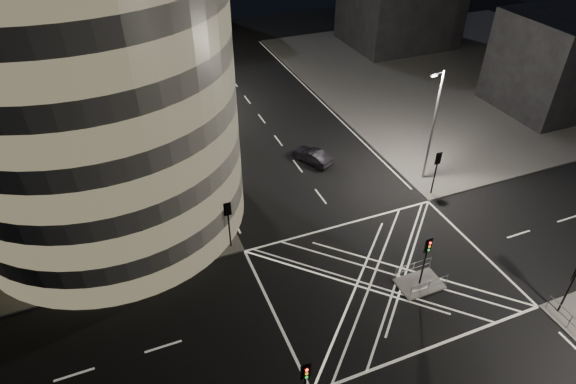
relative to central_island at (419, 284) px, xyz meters
name	(u,v)px	position (x,y,z in m)	size (l,w,h in m)	color
ground	(382,277)	(-2.00, 1.50, -0.07)	(120.00, 120.00, 0.00)	black
sidewalk_far_right	(469,72)	(27.00, 28.50, 0.00)	(42.00, 42.00, 0.15)	#4E4C49
central_island	(419,284)	(0.00, 0.00, 0.00)	(3.00, 2.00, 0.15)	slate
office_tower_curved	(4,48)	(-22.74, 20.24, 12.58)	(30.00, 29.00, 27.20)	gray
building_right_near	(555,63)	(28.00, 17.50, 5.08)	(10.00, 10.00, 10.00)	black
tree_a	(194,185)	(-12.50, 10.50, 4.59)	(4.19, 4.19, 6.94)	black
tree_b	(176,136)	(-12.50, 16.50, 5.38)	(5.24, 5.24, 8.33)	black
tree_c	(163,106)	(-12.50, 22.50, 5.17)	(4.73, 4.73, 7.83)	black
tree_d	(152,81)	(-12.50, 28.50, 5.17)	(4.43, 4.43, 7.66)	black
tree_e	(144,65)	(-12.50, 34.50, 4.56)	(3.82, 3.82, 6.70)	black
traffic_signal_fl	(228,217)	(-10.80, 8.30, 2.84)	(0.55, 0.22, 4.00)	black
traffic_signal_nl	(305,380)	(-10.80, -5.30, 2.84)	(0.55, 0.22, 4.00)	black
traffic_signal_fr	(437,166)	(6.80, 8.30, 2.84)	(0.55, 0.22, 4.00)	black
traffic_signal_nr	(573,281)	(6.80, -5.30, 2.84)	(0.55, 0.22, 4.00)	black
traffic_signal_island	(426,253)	(0.00, 0.00, 2.84)	(0.55, 0.22, 4.00)	black
street_lamp_left_near	(198,151)	(-11.44, 13.50, 5.47)	(1.25, 0.25, 10.00)	slate
street_lamp_left_far	(157,65)	(-11.44, 31.50, 5.47)	(1.25, 0.25, 10.00)	slate
street_lamp_right_far	(433,123)	(7.44, 10.50, 5.47)	(1.25, 0.25, 10.00)	slate
railing_island_south	(429,287)	(0.00, -0.90, 0.62)	(2.80, 0.06, 1.10)	slate
railing_island_north	(413,268)	(0.00, 0.90, 0.62)	(2.80, 0.06, 1.10)	slate
sedan	(312,156)	(-0.50, 16.61, 0.59)	(1.40, 4.01, 1.32)	black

